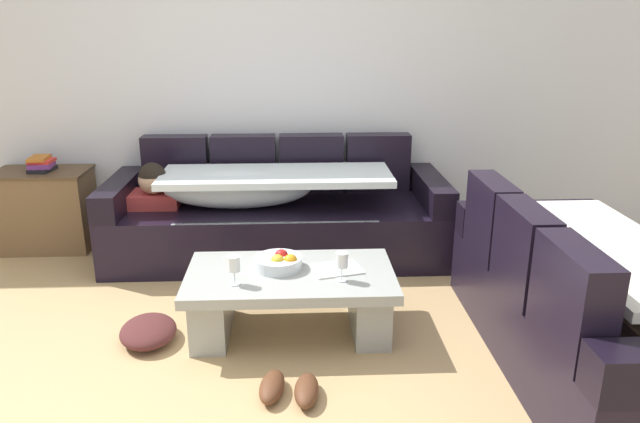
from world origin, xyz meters
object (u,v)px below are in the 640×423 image
wine_glass_near_left (234,265)px  pair_of_shoes (289,389)px  couch_near_window (587,307)px  wine_glass_near_right (342,261)px  side_cabinet (46,210)px  couch_along_wall (272,214)px  open_magazine (336,269)px  book_stack_on_cabinet (41,164)px  crumpled_garment (148,331)px  fruit_bowl (279,262)px  coffee_table (291,294)px

wine_glass_near_left → pair_of_shoes: (0.29, -0.50, -0.45)m
couch_near_window → wine_glass_near_left: couch_near_window is taller
couch_near_window → pair_of_shoes: (-1.56, -0.23, -0.29)m
wine_glass_near_right → side_cabinet: (-2.24, 1.57, -0.17)m
couch_along_wall → side_cabinet: (-1.80, 0.22, -0.01)m
open_magazine → pair_of_shoes: open_magazine is taller
couch_along_wall → side_cabinet: size_ratio=3.54×
book_stack_on_cabinet → pair_of_shoes: bearing=-47.5°
wine_glass_near_left → crumpled_garment: bearing=171.5°
crumpled_garment → fruit_bowl: bearing=9.8°
couch_along_wall → wine_glass_near_right: 1.43m
book_stack_on_cabinet → fruit_bowl: bearing=-36.7°
fruit_bowl → side_cabinet: side_cabinet is taller
wine_glass_near_left → open_magazine: bearing=16.6°
coffee_table → book_stack_on_cabinet: 2.46m
pair_of_shoes → wine_glass_near_right: bearing=60.2°
open_magazine → pair_of_shoes: 0.80m
couch_along_wall → open_magazine: (0.41, -1.20, 0.06)m
couch_near_window → pair_of_shoes: size_ratio=6.15×
open_magazine → wine_glass_near_right: bearing=-97.1°
book_stack_on_cabinet → pair_of_shoes: book_stack_on_cabinet is taller
wine_glass_near_left → crumpled_garment: 0.68m
book_stack_on_cabinet → crumpled_garment: 1.99m
couch_along_wall → fruit_bowl: 1.17m
fruit_bowl → couch_near_window: bearing=-16.6°
couch_along_wall → pair_of_shoes: couch_along_wall is taller
wine_glass_near_right → open_magazine: (-0.02, 0.15, -0.11)m
side_cabinet → crumpled_garment: (1.13, -1.52, -0.26)m
crumpled_garment → wine_glass_near_right: bearing=-2.8°
wine_glass_near_right → pair_of_shoes: (-0.30, -0.52, -0.45)m
open_magazine → crumpled_garment: 1.14m
open_magazine → pair_of_shoes: size_ratio=0.88×
couch_near_window → side_cabinet: bearing=61.9°
book_stack_on_cabinet → crumpled_garment: size_ratio=0.59×
pair_of_shoes → couch_along_wall: bearing=94.1°
couch_along_wall → pair_of_shoes: size_ratio=7.97×
couch_near_window → crumpled_garment: (-2.37, 0.35, -0.28)m
couch_along_wall → book_stack_on_cabinet: bearing=172.8°
wine_glass_near_right → crumpled_garment: (-1.11, 0.05, -0.44)m
coffee_table → wine_glass_near_left: (-0.30, -0.15, 0.26)m
side_cabinet → fruit_bowl: bearing=-36.4°
couch_along_wall → coffee_table: (0.15, -1.22, -0.09)m
crumpled_garment → couch_along_wall: bearing=62.4°
fruit_bowl → wine_glass_near_left: size_ratio=1.69×
wine_glass_near_right → crumpled_garment: wine_glass_near_right is taller
wine_glass_near_left → open_magazine: wine_glass_near_left is taller
coffee_table → book_stack_on_cabinet: bearing=143.1°
wine_glass_near_left → side_cabinet: (-1.64, 1.60, -0.17)m
fruit_bowl → pair_of_shoes: size_ratio=0.88×
coffee_table → side_cabinet: side_cabinet is taller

